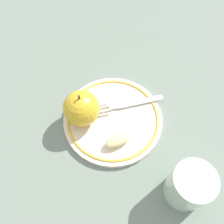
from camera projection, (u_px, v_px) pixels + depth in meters
ground_plane at (108, 124)px, 0.53m from camera, size 2.00×2.00×0.00m
plate at (112, 118)px, 0.53m from camera, size 0.21×0.21×0.01m
apple_red_whole at (81, 108)px, 0.49m from camera, size 0.07×0.07×0.08m
apple_slice_front at (118, 140)px, 0.49m from camera, size 0.06×0.04×0.02m
fork at (124, 105)px, 0.54m from camera, size 0.17×0.11×0.00m
drinking_glass at (189, 186)px, 0.43m from camera, size 0.07×0.07×0.09m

